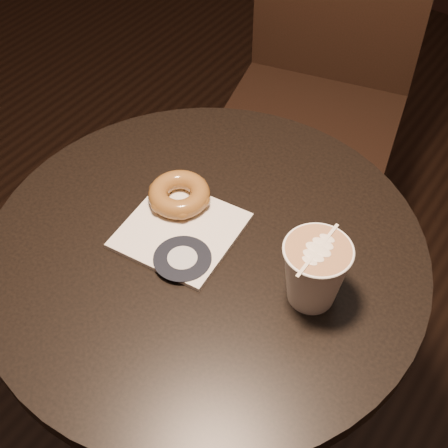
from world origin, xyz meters
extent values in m
plane|color=black|center=(0.00, 0.00, 0.00)|extent=(4.50, 4.50, 0.00)
cylinder|color=black|center=(0.00, 0.00, 0.73)|extent=(0.70, 0.70, 0.03)
cylinder|color=black|center=(0.00, 0.00, 0.37)|extent=(0.07, 0.07, 0.70)
cylinder|color=black|center=(0.00, 0.00, 0.01)|extent=(0.44, 0.44, 0.02)
cube|color=black|center=(-0.16, 0.65, 0.49)|extent=(0.53, 0.53, 0.04)
cylinder|color=black|center=(-0.29, 0.43, 0.24)|extent=(0.04, 0.04, 0.49)
cylinder|color=black|center=(0.07, 0.52, 0.24)|extent=(0.04, 0.04, 0.49)
cylinder|color=black|center=(-0.38, 0.79, 0.24)|extent=(0.04, 0.04, 0.49)
cylinder|color=black|center=(-0.02, 0.88, 0.24)|extent=(0.04, 0.04, 0.49)
cube|color=silver|center=(-0.05, 0.00, 0.75)|extent=(0.19, 0.19, 0.01)
torus|color=brown|center=(-0.09, 0.05, 0.77)|extent=(0.10, 0.10, 0.03)
camera|label=1|loc=(0.38, -0.49, 1.50)|focal=50.00mm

